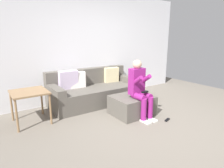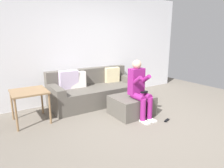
% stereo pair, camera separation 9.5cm
% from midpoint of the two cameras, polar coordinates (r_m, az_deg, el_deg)
% --- Properties ---
extents(ground_plane, '(7.15, 7.15, 0.00)m').
position_cam_midpoint_polar(ground_plane, '(3.63, 12.16, -12.20)').
color(ground_plane, '#6B6359').
extents(wall_back, '(5.50, 0.10, 2.62)m').
position_cam_midpoint_polar(wall_back, '(5.08, -5.90, 10.73)').
color(wall_back, silver).
rests_on(wall_back, ground_plane).
extents(couch_sectional, '(2.09, 0.92, 0.83)m').
position_cam_midpoint_polar(couch_sectional, '(4.72, -6.14, -1.90)').
color(couch_sectional, '#59544C').
rests_on(couch_sectional, ground_plane).
extents(ottoman, '(0.79, 0.68, 0.38)m').
position_cam_midpoint_polar(ottoman, '(4.06, 5.15, -6.16)').
color(ottoman, '#59544C').
rests_on(ottoman, ground_plane).
extents(person_seated, '(0.30, 0.57, 1.13)m').
position_cam_midpoint_polar(person_seated, '(3.83, 7.42, -1.04)').
color(person_seated, '#8C1E72').
rests_on(person_seated, ground_plane).
extents(side_table, '(0.62, 0.63, 0.60)m').
position_cam_midpoint_polar(side_table, '(3.88, -23.59, -3.05)').
color(side_table, olive).
rests_on(side_table, ground_plane).
extents(remote_near_ottoman, '(0.16, 0.09, 0.02)m').
position_cam_midpoint_polar(remote_near_ottoman, '(3.95, 15.12, -10.04)').
color(remote_near_ottoman, black).
rests_on(remote_near_ottoman, ground_plane).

